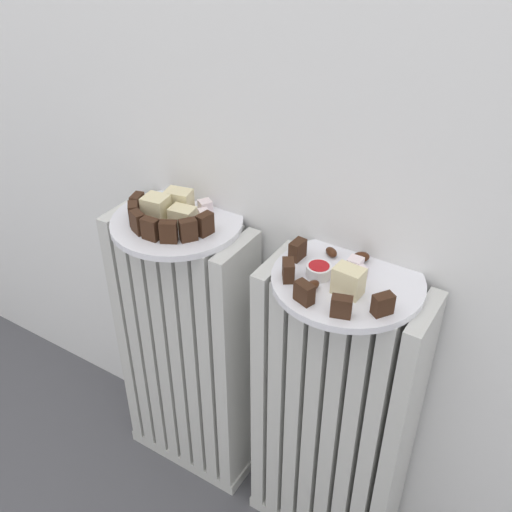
{
  "coord_description": "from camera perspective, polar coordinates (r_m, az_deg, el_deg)",
  "views": [
    {
      "loc": [
        0.45,
        -0.44,
        1.21
      ],
      "look_at": [
        0.0,
        0.28,
        0.63
      ],
      "focal_mm": 41.46,
      "sensor_mm": 36.0,
      "label": 1
    }
  ],
  "objects": [
    {
      "name": "turkish_delight_right_2",
      "position": [
        0.96,
        9.55,
        -0.8
      ],
      "size": [
        0.02,
        0.02,
        0.02
      ],
      "primitive_type": "cube",
      "rotation": [
        0.0,
        0.0,
        0.01
      ],
      "color": "white",
      "rests_on": "plate_right"
    },
    {
      "name": "dark_cake_slice_right_0",
      "position": [
        0.98,
        4.03,
        0.6
      ],
      "size": [
        0.02,
        0.03,
        0.03
      ],
      "primitive_type": "cube",
      "rotation": [
        0.0,
        0.0,
        -1.64
      ],
      "color": "#382114",
      "rests_on": "plate_right"
    },
    {
      "name": "dark_cake_slice_left_5",
      "position": [
        1.03,
        -6.56,
        2.5
      ],
      "size": [
        0.03,
        0.03,
        0.04
      ],
      "primitive_type": "cube",
      "rotation": [
        0.0,
        0.0,
        0.95
      ],
      "color": "#382114",
      "rests_on": "plate_left"
    },
    {
      "name": "plate_left",
      "position": [
        1.1,
        -7.63,
        3.26
      ],
      "size": [
        0.25,
        0.25,
        0.01
      ],
      "primitive_type": "cylinder",
      "color": "white",
      "rests_on": "radiator_left"
    },
    {
      "name": "turkish_delight_left_1",
      "position": [
        1.11,
        -4.91,
        4.81
      ],
      "size": [
        0.03,
        0.03,
        0.02
      ],
      "primitive_type": "cube",
      "rotation": [
        0.0,
        0.0,
        1.0
      ],
      "color": "white",
      "rests_on": "plate_left"
    },
    {
      "name": "dark_cake_slice_right_1",
      "position": [
        0.93,
        3.14,
        -1.39
      ],
      "size": [
        0.03,
        0.04,
        0.03
      ],
      "primitive_type": "cube",
      "rotation": [
        0.0,
        0.0,
        -0.99
      ],
      "color": "#382114",
      "rests_on": "plate_right"
    },
    {
      "name": "dark_cake_slice_left_2",
      "position": [
        1.06,
        -11.32,
        3.21
      ],
      "size": [
        0.03,
        0.03,
        0.04
      ],
      "primitive_type": "cube",
      "rotation": [
        0.0,
        0.0,
        -0.39
      ],
      "color": "#382114",
      "rests_on": "plate_left"
    },
    {
      "name": "medjool_date_left_0",
      "position": [
        1.13,
        -9.76,
        4.78
      ],
      "size": [
        0.03,
        0.03,
        0.01
      ],
      "primitive_type": "ellipsoid",
      "rotation": [
        0.0,
        0.0,
        1.18
      ],
      "color": "#3D1E0F",
      "rests_on": "plate_left"
    },
    {
      "name": "dark_cake_slice_left_4",
      "position": [
        1.03,
        -8.44,
        2.32
      ],
      "size": [
        0.03,
        0.03,
        0.04
      ],
      "primitive_type": "cube",
      "rotation": [
        0.0,
        0.0,
        0.5
      ],
      "color": "#382114",
      "rests_on": "plate_left"
    },
    {
      "name": "medjool_date_right_2",
      "position": [
        0.99,
        7.28,
        0.37
      ],
      "size": [
        0.03,
        0.03,
        0.01
      ],
      "primitive_type": "ellipsoid",
      "rotation": [
        0.0,
        0.0,
        2.59
      ],
      "color": "#3D1E0F",
      "rests_on": "plate_right"
    },
    {
      "name": "jam_bowl_right",
      "position": [
        0.94,
        6.07,
        -1.38
      ],
      "size": [
        0.04,
        0.04,
        0.02
      ],
      "color": "white",
      "rests_on": "plate_right"
    },
    {
      "name": "medjool_date_right_1",
      "position": [
        0.99,
        10.12,
        -0.08
      ],
      "size": [
        0.03,
        0.03,
        0.02
      ],
      "primitive_type": "ellipsoid",
      "rotation": [
        0.0,
        0.0,
        0.64
      ],
      "color": "#3D1E0F",
      "rests_on": "plate_right"
    },
    {
      "name": "dark_cake_slice_left_3",
      "position": [
        1.04,
        -10.15,
        2.58
      ],
      "size": [
        0.03,
        0.02,
        0.04
      ],
      "primitive_type": "cube",
      "rotation": [
        0.0,
        0.0,
        0.05
      ],
      "color": "#382114",
      "rests_on": "plate_left"
    },
    {
      "name": "dark_cake_slice_left_1",
      "position": [
        1.09,
        -11.72,
        4.04
      ],
      "size": [
        0.03,
        0.03,
        0.04
      ],
      "primitive_type": "cube",
      "rotation": [
        0.0,
        0.0,
        -0.84
      ],
      "color": "#382114",
      "rests_on": "plate_left"
    },
    {
      "name": "fork",
      "position": [
        1.13,
        -7.16,
        4.7
      ],
      "size": [
        0.04,
        0.11,
        0.0
      ],
      "color": "#B7B7BC",
      "rests_on": "plate_left"
    },
    {
      "name": "turkish_delight_left_0",
      "position": [
        1.09,
        -5.08,
        4.07
      ],
      "size": [
        0.03,
        0.03,
        0.02
      ],
      "primitive_type": "cube",
      "rotation": [
        0.0,
        0.0,
        0.91
      ],
      "color": "white",
      "rests_on": "plate_left"
    },
    {
      "name": "dark_cake_slice_left_0",
      "position": [
        1.12,
        -11.35,
        4.91
      ],
      "size": [
        0.02,
        0.03,
        0.04
      ],
      "primitive_type": "cube",
      "rotation": [
        0.0,
        0.0,
        -1.29
      ],
      "color": "#382114",
      "rests_on": "plate_left"
    },
    {
      "name": "dark_cake_slice_left_6",
      "position": [
        1.04,
        -4.94,
        3.07
      ],
      "size": [
        0.02,
        0.03,
        0.04
      ],
      "primitive_type": "cube",
      "rotation": [
        0.0,
        0.0,
        1.4
      ],
      "color": "#382114",
      "rests_on": "plate_left"
    },
    {
      "name": "radiator_left",
      "position": [
        1.3,
        -6.53,
        -9.31
      ],
      "size": [
        0.3,
        0.13,
        0.64
      ],
      "color": "silver",
      "rests_on": "ground_plane"
    },
    {
      "name": "plate_right",
      "position": [
        0.95,
        8.83,
        -2.38
      ],
      "size": [
        0.25,
        0.25,
        0.01
      ],
      "primitive_type": "cylinder",
      "color": "white",
      "rests_on": "radiator_right"
    },
    {
      "name": "medjool_date_left_1",
      "position": [
        1.16,
        -8.81,
        5.55
      ],
      "size": [
        0.03,
        0.02,
        0.02
      ],
      "primitive_type": "ellipsoid",
      "rotation": [
        0.0,
        0.0,
        0.34
      ],
      "color": "#3D1E0F",
      "rests_on": "plate_left"
    },
    {
      "name": "marble_cake_slice_left_1",
      "position": [
        1.09,
        -9.61,
        4.5
      ],
      "size": [
        0.05,
        0.04,
        0.05
      ],
      "primitive_type": "cube",
      "rotation": [
        0.0,
        0.0,
        0.12
      ],
      "color": "beige",
      "rests_on": "plate_left"
    },
    {
      "name": "turkish_delight_right_1",
      "position": [
        0.95,
        9.93,
        -1.59
      ],
      "size": [
        0.03,
        0.03,
        0.02
      ],
      "primitive_type": "cube",
      "rotation": [
        0.0,
        0.0,
        1.26
      ],
      "color": "white",
      "rests_on": "plate_right"
    },
    {
      "name": "dark_cake_slice_right_3",
      "position": [
        0.86,
        8.24,
        -4.85
      ],
      "size": [
        0.03,
        0.03,
        0.03
      ],
      "primitive_type": "cube",
      "rotation": [
        0.0,
        0.0,
        0.32
      ],
      "color": "#382114",
      "rests_on": "plate_right"
    },
    {
      "name": "marble_cake_slice_left_0",
      "position": [
        1.11,
        -7.42,
        5.19
      ],
      "size": [
        0.05,
        0.04,
        0.05
      ],
      "primitive_type": "cube",
      "rotation": [
        0.0,
        0.0,
        0.22
      ],
      "color": "beige",
      "rests_on": "plate_left"
    },
    {
      "name": "turkish_delight_right_0",
      "position": [
        0.94,
        8.56,
        -1.63
      ],
      "size": [
        0.03,
        0.03,
        0.02
      ],
      "primitive_type": "cube",
      "rotation": [
        0.0,
        0.0,
        0.82
      ],
      "color": "white",
      "rests_on": "plate_right"
    },
    {
      "name": "radiator_right",
      "position": [
        1.18,
        7.39,
        -15.41
      ],
      "size": [
        0.3,
        0.13,
        0.64
      ],
      "color": "silver",
      "rests_on": "ground_plane"
    },
    {
      "name": "medjool_date_right_0",
      "position": [
        0.91,
        5.42,
        -2.89
      ],
      "size": [
        0.02,
        0.03,
        0.02
      ],
      "primitive_type": "ellipsoid",
      "rotation": [
        0.0,
        0.0,
        1.28
      ],
      "color": "#3D1E0F",
      "rests_on": "plate_right"
    },
    {
      "name": "dark_cake_slice_right_4",
      "position": [
        0.88,
        12.14,
        -4.58
      ],
      "size": [
        0.03,
        0.04,
        0.03
      ],
      "primitive_type": "cube",
      "rotation": [
        0.0,
        0.0,
        0.97
      ],
      "color": "#382114",
      "rests_on": "plate_right"
    },
    {
      "name": "marble_cake_slice_left_2",
      "position": [
        1.07,
        -7.09,
        3.74
      ],
      "size": [
        0.05,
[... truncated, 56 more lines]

